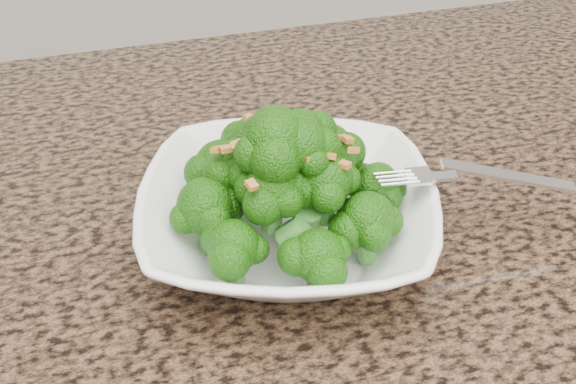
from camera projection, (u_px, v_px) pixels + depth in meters
name	position (u px, v px, depth m)	size (l,w,h in m)	color
bowl	(288.00, 218.00, 0.53)	(0.22, 0.22, 0.05)	white
broccoli_pile	(288.00, 142.00, 0.49)	(0.19, 0.19, 0.08)	#1F660B
garlic_topping	(288.00, 87.00, 0.47)	(0.11, 0.11, 0.01)	orange
fork	(447.00, 176.00, 0.52)	(0.17, 0.03, 0.01)	silver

